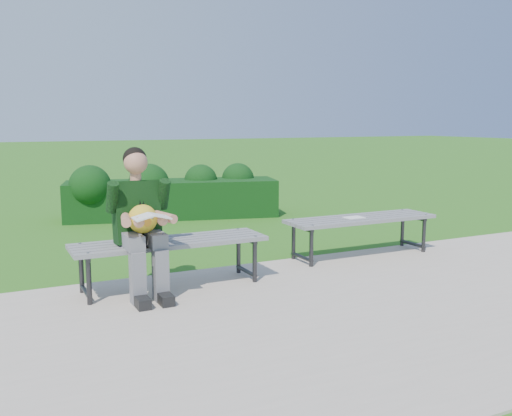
# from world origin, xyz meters

# --- Properties ---
(ground) EXTENTS (80.00, 80.00, 0.00)m
(ground) POSITION_xyz_m (0.00, 0.00, 0.00)
(ground) COLOR #2E6A1C
(ground) RESTS_ON ground
(walkway) EXTENTS (30.00, 3.50, 0.02)m
(walkway) POSITION_xyz_m (0.00, -1.75, 0.01)
(walkway) COLOR beige
(walkway) RESTS_ON ground
(hedge) EXTENTS (3.48, 1.63, 0.89)m
(hedge) POSITION_xyz_m (0.39, 3.40, 0.39)
(hedge) COLOR #173D0E
(hedge) RESTS_ON ground
(bench_left) EXTENTS (1.80, 0.50, 0.46)m
(bench_left) POSITION_xyz_m (-0.81, -0.48, 0.42)
(bench_left) COLOR slate
(bench_left) RESTS_ON walkway
(bench_right) EXTENTS (1.80, 0.50, 0.46)m
(bench_right) POSITION_xyz_m (1.55, -0.22, 0.42)
(bench_right) COLOR slate
(bench_right) RESTS_ON walkway
(seated_boy) EXTENTS (0.56, 0.76, 1.31)m
(seated_boy) POSITION_xyz_m (-1.11, -0.58, 0.71)
(seated_boy) COLOR gray
(seated_boy) RESTS_ON walkway
(paper_sheet) EXTENTS (0.22, 0.16, 0.01)m
(paper_sheet) POSITION_xyz_m (1.45, -0.22, 0.47)
(paper_sheet) COLOR white
(paper_sheet) RESTS_ON bench_right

